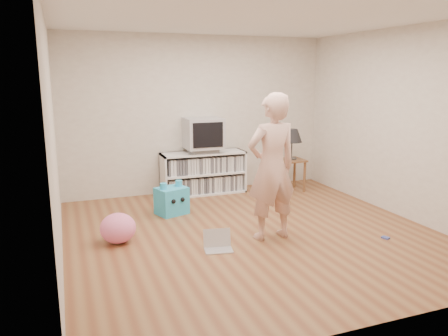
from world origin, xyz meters
name	(u,v)px	position (x,y,z in m)	size (l,w,h in m)	color
ground	(252,233)	(0.00, 0.00, 0.00)	(4.50, 4.50, 0.00)	brown
walls	(253,131)	(0.00, 0.00, 1.30)	(4.52, 4.52, 2.60)	beige
ceiling	(255,17)	(0.00, 0.00, 2.60)	(4.50, 4.50, 0.01)	white
media_unit	(203,173)	(0.02, 2.04, 0.35)	(1.40, 0.45, 0.70)	white
dvd_deck	(203,150)	(0.02, 2.02, 0.73)	(0.45, 0.35, 0.07)	gray
crt_tv	(203,133)	(0.02, 2.02, 1.02)	(0.60, 0.53, 0.50)	#A5A5AA
side_table	(291,167)	(1.47, 1.65, 0.42)	(0.42, 0.42, 0.55)	brown
table_lamp	(292,136)	(1.47, 1.65, 0.94)	(0.34, 0.34, 0.52)	#333333
person	(272,167)	(0.14, -0.23, 0.88)	(0.64, 0.42, 1.76)	#E0AD99
laptop	(218,244)	(-0.58, -0.34, 0.06)	(0.36, 0.31, 0.22)	silver
playing_cards	(385,238)	(1.45, -0.76, 0.01)	(0.07, 0.09, 0.02)	#3F51A8
plush_blue	(172,200)	(-0.76, 1.11, 0.20)	(0.49, 0.44, 0.47)	#29ADDD
plush_pink	(118,228)	(-1.62, 0.26, 0.18)	(0.42, 0.42, 0.36)	pink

